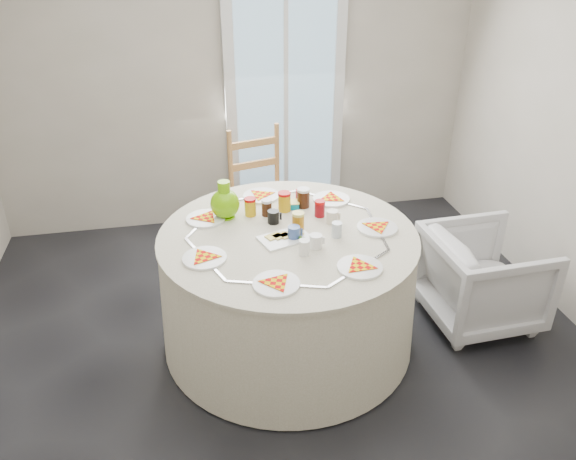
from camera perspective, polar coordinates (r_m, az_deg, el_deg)
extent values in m
plane|color=black|center=(3.56, -0.47, -13.18)|extent=(4.00, 4.00, 0.00)
cube|color=#BCB5A3|center=(4.75, -5.36, 15.52)|extent=(4.00, 0.02, 2.60)
cube|color=silver|center=(4.82, -0.31, 12.78)|extent=(1.00, 0.08, 2.10)
cylinder|color=beige|center=(3.51, 0.00, -6.09)|extent=(1.58, 1.58, 0.80)
imported|color=silver|center=(3.90, 19.26, -3.77)|extent=(0.67, 0.71, 0.71)
cube|color=#0280A5|center=(3.59, 0.22, 2.42)|extent=(0.12, 0.10, 0.05)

